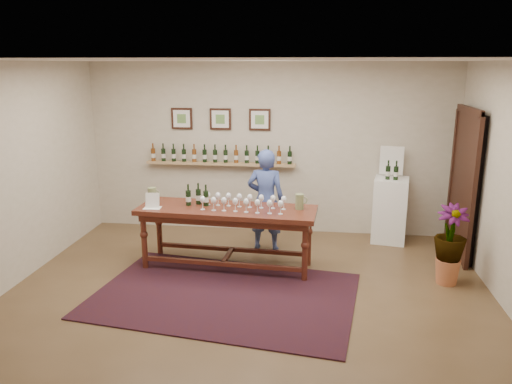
# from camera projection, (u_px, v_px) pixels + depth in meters

# --- Properties ---
(ground) EXTENTS (6.00, 6.00, 0.00)m
(ground) POSITION_uv_depth(u_px,v_px,m) (248.00, 294.00, 6.16)
(ground) COLOR brown
(ground) RESTS_ON ground
(room_shell) EXTENTS (6.00, 6.00, 6.00)m
(room_shell) POSITION_uv_depth(u_px,v_px,m) (406.00, 178.00, 7.41)
(room_shell) COLOR beige
(room_shell) RESTS_ON ground
(rug) EXTENTS (3.39, 2.50, 0.02)m
(rug) POSITION_uv_depth(u_px,v_px,m) (225.00, 295.00, 6.12)
(rug) COLOR #45160C
(rug) RESTS_ON ground
(tasting_table) EXTENTS (2.47, 0.92, 0.86)m
(tasting_table) POSITION_uv_depth(u_px,v_px,m) (227.00, 217.00, 6.82)
(tasting_table) COLOR #431810
(tasting_table) RESTS_ON ground
(table_glasses) EXTENTS (1.43, 0.43, 0.19)m
(table_glasses) POSITION_uv_depth(u_px,v_px,m) (243.00, 202.00, 6.68)
(table_glasses) COLOR white
(table_glasses) RESTS_ON tasting_table
(table_bottles) EXTENTS (0.29, 0.17, 0.31)m
(table_bottles) POSITION_uv_depth(u_px,v_px,m) (198.00, 194.00, 6.89)
(table_bottles) COLOR black
(table_bottles) RESTS_ON tasting_table
(pitcher_left) EXTENTS (0.14, 0.14, 0.22)m
(pitcher_left) POSITION_uv_depth(u_px,v_px,m) (152.00, 195.00, 6.98)
(pitcher_left) COLOR olive
(pitcher_left) RESTS_ON tasting_table
(pitcher_right) EXTENTS (0.16, 0.16, 0.21)m
(pitcher_right) POSITION_uv_depth(u_px,v_px,m) (300.00, 202.00, 6.70)
(pitcher_right) COLOR olive
(pitcher_right) RESTS_ON tasting_table
(menu_card) EXTENTS (0.24, 0.18, 0.21)m
(menu_card) POSITION_uv_depth(u_px,v_px,m) (152.00, 200.00, 6.76)
(menu_card) COLOR white
(menu_card) RESTS_ON tasting_table
(display_pedestal) EXTENTS (0.59, 0.59, 1.03)m
(display_pedestal) POSITION_uv_depth(u_px,v_px,m) (390.00, 210.00, 7.90)
(display_pedestal) COLOR white
(display_pedestal) RESTS_ON ground
(pedestal_bottles) EXTENTS (0.33, 0.14, 0.32)m
(pedestal_bottles) POSITION_uv_depth(u_px,v_px,m) (392.00, 169.00, 7.66)
(pedestal_bottles) COLOR black
(pedestal_bottles) RESTS_ON display_pedestal
(info_sign) EXTENTS (0.36, 0.08, 0.50)m
(info_sign) POSITION_uv_depth(u_px,v_px,m) (392.00, 161.00, 7.87)
(info_sign) COLOR white
(info_sign) RESTS_ON display_pedestal
(potted_plant) EXTENTS (0.49, 0.49, 0.91)m
(potted_plant) POSITION_uv_depth(u_px,v_px,m) (450.00, 245.00, 6.34)
(potted_plant) COLOR #B5633C
(potted_plant) RESTS_ON ground
(person) EXTENTS (0.59, 0.41, 1.55)m
(person) POSITION_uv_depth(u_px,v_px,m) (266.00, 200.00, 7.47)
(person) COLOR #3E5092
(person) RESTS_ON ground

